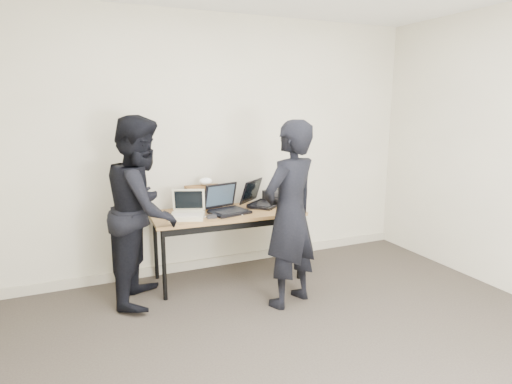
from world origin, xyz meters
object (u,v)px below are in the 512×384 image
desk (227,217)px  person_typist (290,215)px  laptop_beige (188,212)px  laptop_right (260,200)px  person_observer (143,210)px  laptop_center (226,206)px  equipment_box (275,196)px  leather_satchel (203,197)px

desk → person_typist: person_typist is taller
laptop_beige → laptop_right: size_ratio=0.80×
laptop_beige → laptop_right: 0.86m
desk → person_observer: 0.87m
laptop_center → person_typist: size_ratio=0.26×
desk → person_observer: bearing=-170.7°
desk → laptop_right: (0.42, 0.13, 0.12)m
laptop_right → equipment_box: laptop_right is taller
leather_satchel → person_typist: (0.50, -0.96, -0.02)m
leather_satchel → person_typist: bearing=-59.0°
desk → leather_satchel: (-0.18, 0.23, 0.19)m
desk → laptop_right: 0.46m
desk → equipment_box: 0.67m
leather_satchel → person_observer: 0.74m
laptop_right → leather_satchel: size_ratio=1.37×
equipment_box → laptop_beige: bearing=-167.6°
desk → leather_satchel: leather_satchel is taller
desk → laptop_center: 0.12m
laptop_center → person_observer: (-0.83, -0.09, 0.06)m
laptop_beige → laptop_center: laptop_center is taller
laptop_beige → person_observer: size_ratio=0.24×
laptop_center → leather_satchel: laptop_center is taller
laptop_beige → person_typist: person_typist is taller
person_typist → person_observer: person_observer is taller
desk → equipment_box: size_ratio=6.87×
laptop_beige → equipment_box: laptop_beige is taller
laptop_center → equipment_box: bearing=4.2°
desk → laptop_center: bearing=-151.5°
laptop_beige → leather_satchel: size_ratio=1.10×
desk → equipment_box: bearing=19.6°
laptop_center → person_observer: person_observer is taller
laptop_beige → laptop_center: (0.40, 0.03, 0.01)m
equipment_box → person_typist: bearing=-108.4°
laptop_center → person_typist: person_typist is taller
laptop_right → leather_satchel: bearing=131.6°
laptop_right → desk: bearing=157.9°
desk → laptop_right: laptop_right is taller
laptop_beige → equipment_box: 1.07m
laptop_beige → laptop_center: 0.40m
laptop_beige → person_observer: person_observer is taller
leather_satchel → person_typist: 1.08m
leather_satchel → laptop_beige: bearing=-128.5°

